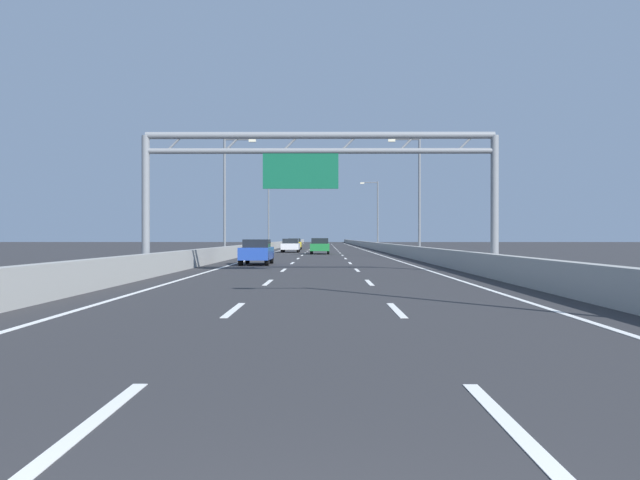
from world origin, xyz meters
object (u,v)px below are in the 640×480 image
object	(u,v)px
blue_car	(257,252)
white_car	(291,245)
green_car	(320,246)
sign_gantry	(317,166)
streetlamp_left_mid	(228,189)
streetlamp_right_far	(376,211)
streetlamp_right_mid	(417,189)
yellow_car	(294,244)
streetlamp_left_far	(270,211)

from	to	relation	value
blue_car	white_car	bearing A→B (deg)	89.38
blue_car	green_car	world-z (taller)	green_car
sign_gantry	blue_car	distance (m)	10.90
sign_gantry	streetlamp_left_mid	bearing A→B (deg)	107.90
green_car	streetlamp_right_far	bearing A→B (deg)	75.37
streetlamp_right_mid	yellow_car	bearing A→B (deg)	107.28
streetlamp_right_mid	blue_car	world-z (taller)	streetlamp_right_mid
streetlamp_left_far	yellow_car	world-z (taller)	streetlamp_left_far
blue_car	green_car	xyz separation A→B (m)	(3.55, 25.30, 0.02)
blue_car	yellow_car	size ratio (longest dim) A/B	1.02
white_car	green_car	bearing A→B (deg)	-66.19
blue_car	white_car	distance (m)	32.55
streetlamp_right_mid	yellow_car	distance (m)	38.20
green_car	streetlamp_left_far	bearing A→B (deg)	103.72
streetlamp_left_mid	streetlamp_right_mid	world-z (taller)	same
streetlamp_left_mid	yellow_car	xyz separation A→B (m)	(3.66, 36.21, -4.63)
sign_gantry	white_car	xyz separation A→B (m)	(-3.33, 41.96, -4.07)
white_car	yellow_car	xyz separation A→B (m)	(-0.36, 17.01, 0.00)
streetlamp_right_mid	streetlamp_right_far	distance (m)	41.51
streetlamp_right_mid	blue_car	bearing A→B (deg)	-130.17
sign_gantry	streetlamp_right_far	size ratio (longest dim) A/B	1.69
streetlamp_left_far	blue_car	size ratio (longest dim) A/B	2.14
streetlamp_right_mid	green_car	world-z (taller)	streetlamp_right_mid
streetlamp_right_far	yellow_car	xyz separation A→B (m)	(-11.27, -5.30, -4.63)
streetlamp_right_mid	streetlamp_left_far	world-z (taller)	same
blue_car	streetlamp_left_far	bearing A→B (deg)	93.82
streetlamp_right_far	green_car	size ratio (longest dim) A/B	2.29
sign_gantry	white_car	distance (m)	42.29
streetlamp_right_far	white_car	xyz separation A→B (m)	(-10.91, -22.31, -4.64)
streetlamp_left_mid	yellow_car	distance (m)	36.69
streetlamp_right_mid	white_car	size ratio (longest dim) A/B	2.09
white_car	streetlamp_right_mid	bearing A→B (deg)	-60.39
streetlamp_right_far	streetlamp_left_mid	bearing A→B (deg)	-109.78
streetlamp_right_far	blue_car	xyz separation A→B (m)	(-11.27, -54.86, -4.63)
streetlamp_left_far	blue_car	distance (m)	55.18
streetlamp_left_mid	white_car	xyz separation A→B (m)	(4.02, 19.20, -4.64)
streetlamp_left_mid	yellow_car	world-z (taller)	streetlamp_left_mid
streetlamp_right_mid	streetlamp_right_far	size ratio (longest dim) A/B	1.00
streetlamp_left_mid	green_car	world-z (taller)	streetlamp_left_mid
sign_gantry	streetlamp_left_mid	size ratio (longest dim) A/B	1.69
streetlamp_left_far	white_car	world-z (taller)	streetlamp_left_far
white_car	sign_gantry	bearing A→B (deg)	-85.46
blue_car	streetlamp_right_mid	bearing A→B (deg)	49.83
streetlamp_right_far	green_car	world-z (taller)	streetlamp_right_far
sign_gantry	streetlamp_left_mid	world-z (taller)	streetlamp_left_mid
streetlamp_right_mid	green_car	bearing A→B (deg)	122.84
streetlamp_right_far	yellow_car	bearing A→B (deg)	-154.80
streetlamp_right_far	white_car	distance (m)	25.27
streetlamp_right_mid	streetlamp_right_far	bearing A→B (deg)	90.00
sign_gantry	yellow_car	size ratio (longest dim) A/B	3.67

